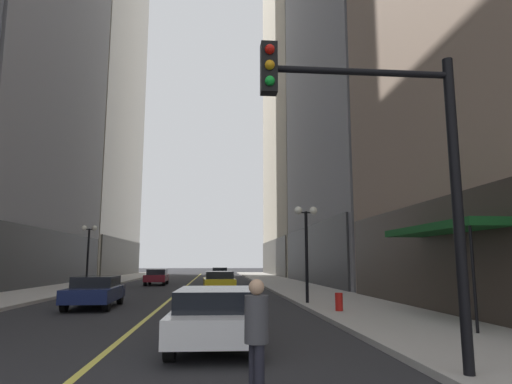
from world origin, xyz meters
The scene contains 18 objects.
ground_plane centered at (0.00, 35.00, 0.00)m, with size 200.00×200.00×0.00m, color #262628.
sidewalk_left centered at (-8.25, 35.00, 0.07)m, with size 4.50×78.00×0.15m, color #ADA8A0.
sidewalk_right centered at (8.25, 35.00, 0.07)m, with size 4.50×78.00×0.15m, color #ADA8A0.
lane_centre_stripe centered at (0.00, 35.00, 0.00)m, with size 0.16×70.00×0.01m, color #E5D64C.
building_left_mid centered at (-15.50, 34.50, 18.13)m, with size 10.20×24.00×36.44m.
building_left_far centered at (-18.22, 60.00, 35.93)m, with size 15.63×26.00×72.00m.
building_right_far centered at (16.27, 60.00, 35.42)m, with size 11.72×26.00×71.02m.
storefront_awning_right centered at (9.69, 10.19, 2.99)m, with size 1.60×5.85×3.12m.
car_white centered at (2.34, 7.04, 0.72)m, with size 2.03×4.68×1.32m.
car_navy centered at (-2.76, 16.21, 0.72)m, with size 2.01×4.41×1.32m.
car_yellow centered at (2.56, 25.88, 0.72)m, with size 2.14×4.28×1.32m.
car_maroon centered at (-2.61, 35.17, 0.72)m, with size 1.81×4.20×1.32m.
car_silver centered at (2.82, 44.78, 0.72)m, with size 1.84×4.05×1.32m.
pedestrian_with_orange_bag centered at (2.92, 2.68, 0.99)m, with size 0.45×0.45×1.70m.
traffic_light_near_right centered at (5.35, 3.40, 3.74)m, with size 3.43×0.35×5.65m.
street_lamp_left_far centered at (-6.40, 27.93, 3.26)m, with size 1.06×0.36×4.43m.
street_lamp_right_mid centered at (6.40, 16.13, 3.26)m, with size 1.06×0.36×4.43m.
fire_hydrant_right centered at (6.90, 12.78, 0.40)m, with size 0.28×0.28×0.80m, color red.
Camera 1 is at (2.34, -3.70, 1.94)m, focal length 31.19 mm.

